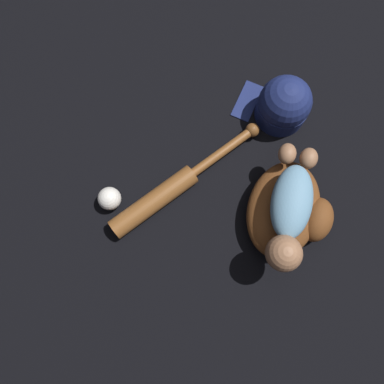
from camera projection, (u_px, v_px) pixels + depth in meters
ground_plane at (279, 194)px, 1.17m from camera, size 6.00×6.00×0.00m
baseball_glove at (289, 211)px, 1.10m from camera, size 0.32×0.27×0.11m
baby_figure at (290, 211)px, 1.00m from camera, size 0.37×0.16×0.10m
baseball_bat at (170, 190)px, 1.14m from camera, size 0.50×0.31×0.06m
baseball at (109, 199)px, 1.13m from camera, size 0.07×0.07×0.07m
baseball_cap at (283, 104)px, 1.17m from camera, size 0.16×0.23×0.16m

